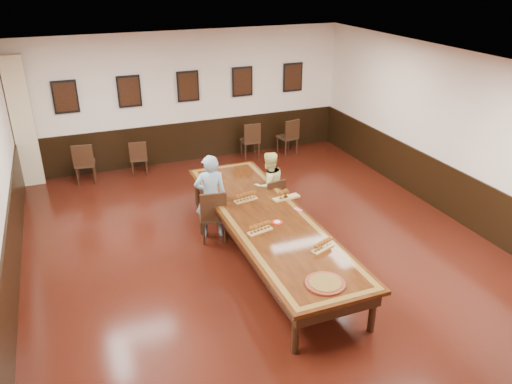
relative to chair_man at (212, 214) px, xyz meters
name	(u,v)px	position (x,y,z in m)	size (l,w,h in m)	color
floor	(267,256)	(0.69, -0.92, -0.51)	(8.00, 10.00, 0.02)	black
ceiling	(269,69)	(0.69, -0.92, 2.71)	(8.00, 10.00, 0.02)	white
wall_back	(188,98)	(0.69, 4.09, 1.10)	(8.00, 0.02, 3.20)	#F0DDC9
wall_right	(465,140)	(4.70, -0.92, 1.10)	(0.02, 10.00, 3.20)	#F0DDC9
chair_man	(212,214)	(0.00, 0.00, 0.00)	(0.47, 0.51, 1.00)	#2F2015
chair_woman	(271,199)	(1.30, 0.31, -0.06)	(0.41, 0.45, 0.87)	#2F2015
spare_chair_a	(85,162)	(-1.94, 3.56, -0.02)	(0.45, 0.49, 0.96)	#2F2015
spare_chair_b	(139,157)	(-0.71, 3.61, -0.07)	(0.40, 0.43, 0.85)	#2F2015
spare_chair_c	(250,139)	(2.16, 3.69, -0.03)	(0.44, 0.48, 0.94)	#2F2015
spare_chair_d	(287,136)	(3.17, 3.58, -0.03)	(0.44, 0.48, 0.95)	#2F2015
person_man	(211,197)	(0.02, 0.10, 0.30)	(0.58, 0.38, 1.59)	teal
person_woman	(269,186)	(1.28, 0.40, 0.18)	(0.68, 0.53, 1.36)	#F4F199
pink_phone	(298,210)	(1.29, -0.87, 0.26)	(0.08, 0.15, 0.01)	#F95381
curtain	(23,123)	(-3.06, 3.90, 0.95)	(0.45, 0.18, 2.90)	beige
wainscoting	(267,230)	(0.69, -0.92, 0.00)	(8.00, 10.00, 1.00)	black
conference_table	(267,224)	(0.69, -0.92, 0.11)	(1.40, 5.00, 0.76)	black
posters	(188,86)	(0.69, 4.02, 1.40)	(6.14, 0.04, 0.74)	black
flight_a	(246,197)	(0.58, -0.20, 0.33)	(0.45, 0.21, 0.16)	#AC8648
flight_b	(285,194)	(1.27, -0.38, 0.34)	(0.53, 0.22, 0.19)	#AC8648
flight_c	(260,228)	(0.39, -1.34, 0.33)	(0.44, 0.22, 0.16)	#AC8648
flight_d	(323,245)	(1.06, -2.17, 0.32)	(0.43, 0.26, 0.15)	#AC8648
red_plate_grp	(277,222)	(0.76, -1.17, 0.26)	(0.19, 0.19, 0.02)	#B21B0B
carved_platter	(325,284)	(0.65, -2.97, 0.27)	(0.63, 0.63, 0.04)	#5A1B12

